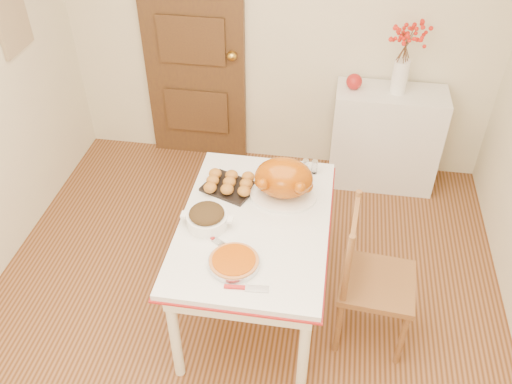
% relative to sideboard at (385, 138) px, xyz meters
% --- Properties ---
extents(floor, '(3.50, 4.00, 0.00)m').
position_rel_sideboard_xyz_m(floor, '(-0.92, -1.78, -0.43)').
color(floor, '#532C10').
rests_on(floor, ground).
extents(wall_back, '(3.50, 0.00, 2.50)m').
position_rel_sideboard_xyz_m(wall_back, '(-0.92, 0.22, 0.82)').
color(wall_back, beige).
rests_on(wall_back, ground).
extents(door_back, '(0.85, 0.06, 2.06)m').
position_rel_sideboard_xyz_m(door_back, '(-1.62, 0.19, 0.60)').
color(door_back, '#3E2619').
rests_on(door_back, ground).
extents(photo_board, '(0.03, 0.35, 0.45)m').
position_rel_sideboard_xyz_m(photo_board, '(-2.65, -0.58, 1.07)').
color(photo_board, tan).
rests_on(photo_board, ground).
extents(sideboard, '(0.86, 0.38, 0.86)m').
position_rel_sideboard_xyz_m(sideboard, '(0.00, 0.00, 0.00)').
color(sideboard, silver).
rests_on(sideboard, floor).
extents(kitchen_table, '(0.89, 1.29, 0.77)m').
position_rel_sideboard_xyz_m(kitchen_table, '(-0.83, -1.53, -0.04)').
color(kitchen_table, silver).
rests_on(kitchen_table, floor).
extents(chair_oak, '(0.47, 0.47, 0.98)m').
position_rel_sideboard_xyz_m(chair_oak, '(-0.08, -1.62, 0.06)').
color(chair_oak, brown).
rests_on(chair_oak, floor).
extents(berry_vase, '(0.28, 0.28, 0.54)m').
position_rel_sideboard_xyz_m(berry_vase, '(0.03, 0.00, 0.70)').
color(berry_vase, white).
rests_on(berry_vase, sideboard).
extents(apple, '(0.12, 0.12, 0.12)m').
position_rel_sideboard_xyz_m(apple, '(-0.31, 0.00, 0.49)').
color(apple, '#A41A1A').
rests_on(apple, sideboard).
extents(turkey_platter, '(0.50, 0.46, 0.26)m').
position_rel_sideboard_xyz_m(turkey_platter, '(-0.70, -1.28, 0.47)').
color(turkey_platter, '#A35204').
rests_on(turkey_platter, kitchen_table).
extents(pumpkin_pie, '(0.35, 0.35, 0.06)m').
position_rel_sideboard_xyz_m(pumpkin_pie, '(-0.89, -1.89, 0.37)').
color(pumpkin_pie, '#9F3F00').
rests_on(pumpkin_pie, kitchen_table).
extents(stuffing_dish, '(0.37, 0.33, 0.12)m').
position_rel_sideboard_xyz_m(stuffing_dish, '(-1.10, -1.61, 0.40)').
color(stuffing_dish, '#463318').
rests_on(stuffing_dish, kitchen_table).
extents(rolls_tray, '(0.37, 0.33, 0.08)m').
position_rel_sideboard_xyz_m(rolls_tray, '(-1.04, -1.26, 0.38)').
color(rolls_tray, '#A35920').
rests_on(rolls_tray, kitchen_table).
extents(pie_server, '(0.23, 0.08, 0.01)m').
position_rel_sideboard_xyz_m(pie_server, '(-0.79, -2.04, 0.35)').
color(pie_server, silver).
rests_on(pie_server, kitchen_table).
extents(carving_knife, '(0.25, 0.18, 0.01)m').
position_rel_sideboard_xyz_m(carving_knife, '(-1.01, -1.74, 0.35)').
color(carving_knife, silver).
rests_on(carving_knife, kitchen_table).
extents(drinking_glass, '(0.06, 0.06, 0.10)m').
position_rel_sideboard_xyz_m(drinking_glass, '(-0.75, -1.07, 0.40)').
color(drinking_glass, white).
rests_on(drinking_glass, kitchen_table).
extents(shaker_pair, '(0.10, 0.07, 0.10)m').
position_rel_sideboard_xyz_m(shaker_pair, '(-0.56, -1.01, 0.39)').
color(shaker_pair, white).
rests_on(shaker_pair, kitchen_table).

